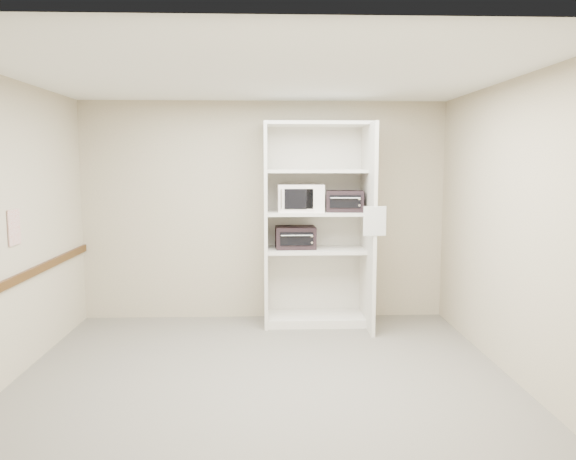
{
  "coord_description": "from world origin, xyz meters",
  "views": [
    {
      "loc": [
        0.04,
        -4.98,
        1.94
      ],
      "look_at": [
        0.27,
        1.4,
        1.18
      ],
      "focal_mm": 35.0,
      "sensor_mm": 36.0,
      "label": 1
    }
  ],
  "objects_px": {
    "shelving_unit": "(320,231)",
    "toaster_oven_upper": "(345,201)",
    "microwave": "(300,198)",
    "toaster_oven_lower": "(295,237)"
  },
  "relations": [
    {
      "from": "shelving_unit",
      "to": "microwave",
      "type": "height_order",
      "value": "shelving_unit"
    },
    {
      "from": "microwave",
      "to": "shelving_unit",
      "type": "bearing_deg",
      "value": 1.31
    },
    {
      "from": "shelving_unit",
      "to": "toaster_oven_upper",
      "type": "bearing_deg",
      "value": -10.48
    },
    {
      "from": "toaster_oven_upper",
      "to": "toaster_oven_lower",
      "type": "distance_m",
      "value": 0.74
    },
    {
      "from": "toaster_oven_lower",
      "to": "toaster_oven_upper",
      "type": "bearing_deg",
      "value": -9.46
    },
    {
      "from": "shelving_unit",
      "to": "microwave",
      "type": "relative_size",
      "value": 4.49
    },
    {
      "from": "microwave",
      "to": "toaster_oven_upper",
      "type": "relative_size",
      "value": 1.24
    },
    {
      "from": "toaster_oven_lower",
      "to": "shelving_unit",
      "type": "bearing_deg",
      "value": -6.55
    },
    {
      "from": "shelving_unit",
      "to": "toaster_oven_upper",
      "type": "relative_size",
      "value": 5.56
    },
    {
      "from": "microwave",
      "to": "toaster_oven_lower",
      "type": "xyz_separation_m",
      "value": [
        -0.06,
        0.03,
        -0.48
      ]
    }
  ]
}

